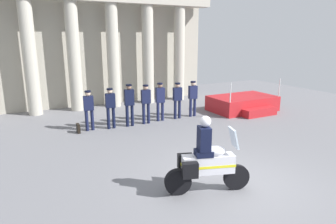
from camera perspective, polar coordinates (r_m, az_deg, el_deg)
ground_plane at (r=8.06m, az=11.68°, el=-13.01°), size 28.00×28.00×0.00m
colonnade_backdrop at (r=16.27m, az=-14.48°, el=12.38°), size 13.40×1.48×6.12m
reviewing_stand at (r=15.54m, az=14.15°, el=1.53°), size 3.21×2.46×1.64m
officer_in_row_0 at (r=12.15m, az=-14.87°, el=0.88°), size 0.40×0.26×1.61m
officer_in_row_1 at (r=12.21m, az=-10.91°, el=1.32°), size 0.40×0.26×1.66m
officer_in_row_2 at (r=12.40m, az=-7.38°, el=1.95°), size 0.40×0.26×1.76m
officer_in_row_3 at (r=12.72m, az=-4.24°, el=2.13°), size 0.40×0.26×1.69m
officer_in_row_4 at (r=13.12m, az=-1.50°, el=2.55°), size 0.40×0.26×1.70m
officer_in_row_5 at (r=13.49m, az=1.80°, el=2.74°), size 0.40×0.26×1.64m
officer_in_row_6 at (r=13.92m, az=4.75°, el=3.09°), size 0.40×0.26×1.66m
motorcycle_with_rider at (r=7.18m, az=7.12°, el=-9.29°), size 2.02×0.94×1.90m
briefcase_on_ground at (r=12.16m, az=-16.71°, el=-3.00°), size 0.10×0.32×0.36m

